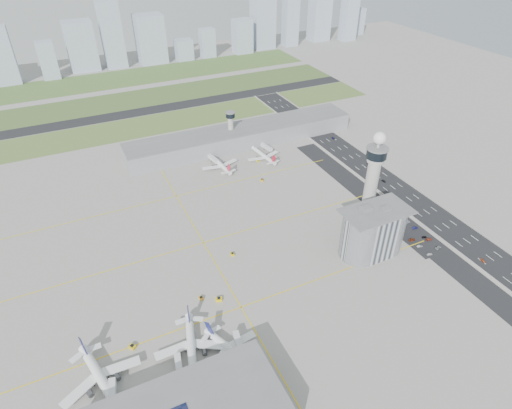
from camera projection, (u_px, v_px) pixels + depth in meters
name	position (u px, v px, depth m)	size (l,w,h in m)	color
ground	(280.00, 253.00, 267.75)	(1000.00, 1000.00, 0.00)	#A09D95
grass_strip_0	(156.00, 124.00, 427.34)	(480.00, 50.00, 0.08)	#536D33
grass_strip_1	(139.00, 99.00, 482.90)	(480.00, 60.00, 0.08)	#44632E
grass_strip_2	(125.00, 78.00, 542.16)	(480.00, 70.00, 0.08)	#4B6F35
runway	(147.00, 111.00, 454.74)	(480.00, 22.00, 0.10)	black
highway	(420.00, 207.00, 308.36)	(28.00, 500.00, 0.10)	black
barrier_left	(406.00, 212.00, 303.10)	(0.60, 500.00, 1.20)	#9E9E99
barrier_right	(435.00, 202.00, 312.99)	(0.60, 500.00, 1.20)	#9E9E99
landside_road	(403.00, 224.00, 292.12)	(18.00, 260.00, 0.08)	black
parking_lot	(413.00, 235.00, 282.52)	(20.00, 44.00, 0.10)	black
taxiway_line_h_0	(241.00, 307.00, 231.39)	(260.00, 0.60, 0.01)	yellow
taxiway_line_h_1	(203.00, 243.00, 275.84)	(260.00, 0.60, 0.01)	yellow
taxiway_line_h_2	(176.00, 196.00, 320.29)	(260.00, 0.60, 0.01)	yellow
taxiway_line_v	(203.00, 243.00, 275.84)	(0.60, 260.00, 0.01)	yellow
control_tower	(373.00, 174.00, 279.10)	(14.00, 14.00, 64.50)	#ADAAA5
secondary_tower	(231.00, 126.00, 378.73)	(8.60, 8.60, 31.90)	#ADAAA5
admin_building	(373.00, 231.00, 261.08)	(42.00, 24.00, 33.50)	#B2B2B7
terminal_pier	(242.00, 136.00, 387.01)	(210.00, 32.00, 15.80)	gray
airplane_near_a	(101.00, 377.00, 190.12)	(44.39, 37.73, 12.43)	white
airplane_near_b	(191.00, 346.00, 203.78)	(42.13, 35.81, 11.80)	white
airplane_near_c	(233.00, 348.00, 203.76)	(36.65, 31.15, 10.26)	white
airplane_far_a	(220.00, 161.00, 353.60)	(37.64, 31.99, 10.54)	white
airplane_far_b	(263.00, 153.00, 365.95)	(35.92, 30.53, 10.06)	white
jet_bridge_near_1	(181.00, 382.00, 191.61)	(14.00, 3.00, 5.70)	silver
jet_bridge_near_2	(242.00, 358.00, 202.21)	(14.00, 3.00, 5.70)	silver
jet_bridge_far_0	(209.00, 157.00, 364.61)	(14.00, 3.00, 5.70)	silver
jet_bridge_far_1	(262.00, 146.00, 382.28)	(14.00, 3.00, 5.70)	silver
tug_0	(132.00, 346.00, 209.50)	(2.34, 3.40, 1.97)	gold
tug_1	(201.00, 298.00, 235.82)	(1.93, 2.81, 1.63)	orange
tug_2	(219.00, 299.00, 234.81)	(2.47, 3.59, 2.09)	yellow
tug_3	(232.00, 254.00, 265.68)	(1.96, 2.85, 1.66)	#E4BC02
tug_4	(262.00, 180.00, 337.97)	(2.05, 2.98, 1.73)	#D39A0A
tug_5	(258.00, 161.00, 363.75)	(1.95, 2.84, 1.65)	gold
car_lot_0	(430.00, 254.00, 265.84)	(1.48, 3.69, 1.26)	silver
car_lot_1	(420.00, 246.00, 272.17)	(1.34, 3.84, 1.26)	gray
car_lot_2	(412.00, 240.00, 277.44)	(2.14, 4.64, 1.29)	maroon
car_lot_3	(403.00, 231.00, 284.61)	(1.61, 3.97, 1.15)	#22252C
car_lot_4	(397.00, 226.00, 288.94)	(1.42, 3.54, 1.21)	#1B164C
car_lot_5	(390.00, 221.00, 294.08)	(1.18, 3.37, 1.11)	#BBBBC0
car_lot_6	(438.00, 248.00, 270.86)	(2.08, 4.51, 1.25)	gray
car_lot_7	(429.00, 239.00, 277.83)	(1.82, 4.49, 1.30)	maroon
car_lot_8	(424.00, 237.00, 279.79)	(1.31, 3.27, 1.11)	black
car_lot_9	(415.00, 228.00, 287.70)	(1.35, 3.88, 1.28)	#12124C
car_lot_10	(407.00, 222.00, 292.91)	(2.17, 4.71, 1.31)	#ADB1C2
car_lot_11	(401.00, 218.00, 296.59)	(1.69, 4.16, 1.21)	#9799A9
car_hw_0	(483.00, 260.00, 261.10)	(1.46, 3.63, 1.24)	#B74A23
car_hw_1	(384.00, 181.00, 336.87)	(1.32, 3.80, 1.25)	black
car_hw_2	(333.00, 138.00, 399.67)	(1.84, 4.00, 1.11)	#121448
car_hw_4	(291.00, 118.00, 437.07)	(1.50, 3.73, 1.27)	gray
skyline_bldg_5	(2.00, 56.00, 506.49)	(25.49, 20.39, 66.89)	#9EADC1
skyline_bldg_6	(48.00, 60.00, 528.13)	(20.04, 16.03, 45.20)	#9EADC1
skyline_bldg_7	(81.00, 46.00, 552.90)	(35.76, 28.61, 61.22)	#9EADC1
skyline_bldg_8	(112.00, 35.00, 556.76)	(26.33, 21.06, 83.39)	#9EADC1
skyline_bldg_9	(150.00, 39.00, 580.96)	(36.96, 29.57, 62.11)	#9EADC1
skyline_bldg_10	(184.00, 50.00, 599.57)	(23.01, 18.41, 27.75)	#9EADC1
skyline_bldg_11	(207.00, 43.00, 608.48)	(20.22, 16.18, 38.97)	#9EADC1
skyline_bldg_12	(242.00, 36.00, 623.73)	(26.14, 20.92, 46.89)	#9EADC1
skyline_bldg_13	(263.00, 20.00, 636.63)	(32.26, 25.81, 81.20)	#9EADC1
skyline_bldg_14	(290.00, 22.00, 650.44)	(21.59, 17.28, 68.75)	#9EADC1
skyline_bldg_15	(319.00, 19.00, 679.27)	(30.25, 24.20, 63.40)	#9EADC1
skyline_bldg_16	(349.00, 17.00, 677.51)	(23.04, 18.43, 71.56)	#9EADC1
skyline_bldg_17	(356.00, 21.00, 719.38)	(22.64, 18.11, 41.06)	#9EADC1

